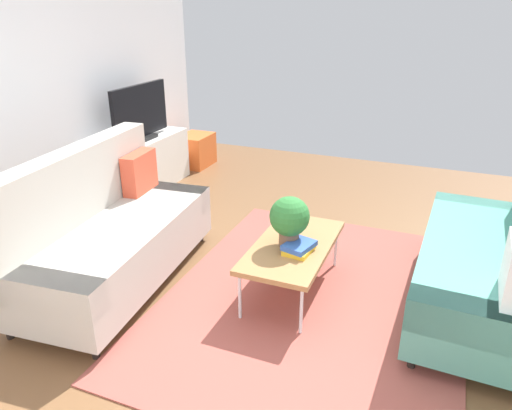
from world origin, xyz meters
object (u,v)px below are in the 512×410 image
object	(u,v)px
couch_green	(494,259)
tv	(140,113)
coffee_table	(293,247)
couch_beige	(109,231)
table_book_0	(299,250)
potted_plant	(289,218)
bottle_0	(121,142)
storage_trunk	(196,150)
vase_0	(106,146)
tv_console	(144,165)

from	to	relation	value
couch_green	tv	world-z (taller)	tv
coffee_table	couch_green	bearing A→B (deg)	-78.69
couch_green	couch_beige	bearing A→B (deg)	105.55
table_book_0	potted_plant	bearing A→B (deg)	56.85
bottle_0	storage_trunk	bearing A→B (deg)	-2.24
couch_green	table_book_0	world-z (taller)	couch_green
potted_plant	vase_0	distance (m)	2.58
storage_trunk	table_book_0	bearing A→B (deg)	-138.49
tv_console	table_book_0	xyz separation A→B (m)	(-1.57, -2.46, 0.12)
tv	bottle_0	size ratio (longest dim) A/B	6.09
potted_plant	bottle_0	distance (m)	2.55
couch_beige	tv_console	world-z (taller)	couch_beige
tv	table_book_0	xyz separation A→B (m)	(-1.57, -2.44, -0.51)
coffee_table	tv_console	distance (m)	2.79
couch_beige	coffee_table	size ratio (longest dim) A/B	1.79
table_book_0	coffee_table	bearing A→B (deg)	37.14
tv	vase_0	xyz separation A→B (m)	(-0.58, 0.07, -0.25)
potted_plant	couch_green	bearing A→B (deg)	-77.41
couch_green	tv_console	xyz separation A→B (m)	(1.18, 3.80, -0.12)
table_book_0	vase_0	bearing A→B (deg)	68.54
vase_0	bottle_0	bearing A→B (deg)	-31.39
couch_green	tv	xyz separation A→B (m)	(1.18, 3.78, 0.51)
vase_0	tv	bearing A→B (deg)	-6.88
coffee_table	potted_plant	size ratio (longest dim) A/B	2.78
storage_trunk	potted_plant	world-z (taller)	potted_plant
table_book_0	couch_green	bearing A→B (deg)	-73.81
couch_beige	bottle_0	size ratio (longest dim) A/B	12.00
coffee_table	tv_console	size ratio (longest dim) A/B	0.79
tv	potted_plant	distance (m)	2.79
tv_console	tv	xyz separation A→B (m)	(-0.00, -0.02, 0.63)
tv_console	vase_0	size ratio (longest dim) A/B	11.47
coffee_table	storage_trunk	bearing A→B (deg)	41.67
vase_0	storage_trunk	bearing A→B (deg)	-5.10
tv_console	storage_trunk	xyz separation A→B (m)	(1.10, -0.10, -0.10)
vase_0	tv_console	bearing A→B (deg)	-4.93
vase_0	coffee_table	bearing A→B (deg)	-109.93
coffee_table	vase_0	xyz separation A→B (m)	(0.88, 2.43, 0.31)
couch_beige	coffee_table	world-z (taller)	couch_beige
couch_beige	couch_green	size ratio (longest dim) A/B	1.02
couch_green	potted_plant	world-z (taller)	couch_green
couch_green	coffee_table	world-z (taller)	couch_green
potted_plant	vase_0	bearing A→B (deg)	69.10
couch_green	coffee_table	bearing A→B (deg)	103.45
potted_plant	table_book_0	bearing A→B (deg)	-123.15
couch_green	tv	bearing A→B (deg)	74.84
table_book_0	bottle_0	distance (m)	2.69
coffee_table	tv	distance (m)	2.83
couch_beige	tv_console	size ratio (longest dim) A/B	1.41
couch_beige	couch_green	xyz separation A→B (m)	(0.68, -2.84, 0.00)
tv	couch_green	bearing A→B (deg)	-107.30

